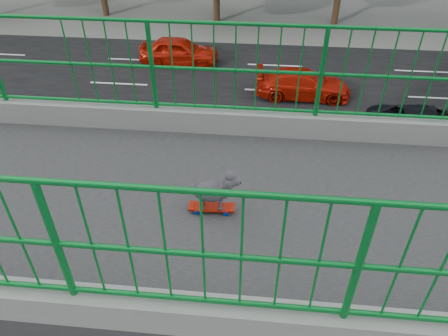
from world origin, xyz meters
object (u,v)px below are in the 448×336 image
Objects in this scene: car_2 at (427,125)px; car_3 at (303,84)px; poodle at (214,190)px; car_4 at (179,51)px; car_1 at (76,148)px; skateboard at (212,208)px.

car_3 reaches higher than car_2.
poodle reaches higher than car_3.
poodle is 0.11× the size of car_2.
poodle is 0.12× the size of car_4.
poodle is at bearing 34.62° from car_1.
skateboard reaches higher than car_2.
car_1 is at bearing -147.54° from poodle.
car_1 reaches higher than car_3.
car_2 is at bearing 147.44° from skateboard.
car_2 is 5.86m from car_3.
poodle reaches higher than skateboard.
car_4 is at bearing 60.98° from car_2.
poodle reaches higher than car_4.
car_4 is at bearing -169.56° from poodle.
skateboard reaches higher than car_3.
car_1 is (-9.31, -6.42, -6.49)m from poodle.
skateboard is 0.10× the size of car_1.
car_4 is at bearing -169.64° from skateboard.
skateboard is 17.13m from car_3.
car_3 is (-15.71, 2.43, -6.39)m from skateboard.
poodle is at bearing -167.41° from car_4.
poodle is 20.45m from car_4.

